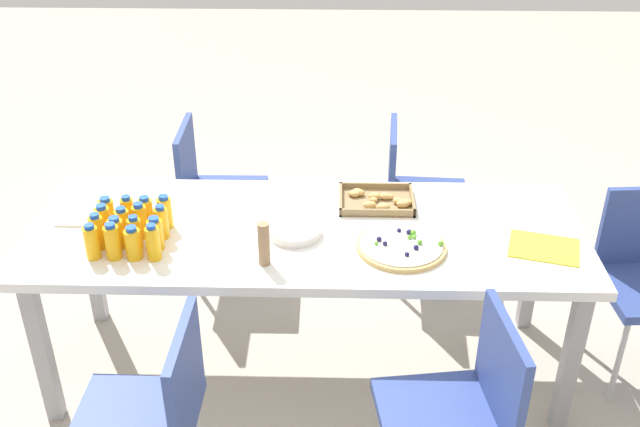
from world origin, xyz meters
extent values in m
plane|color=#B2A899|center=(0.00, 0.00, 0.00)|extent=(12.00, 12.00, 0.00)
cube|color=white|center=(0.00, 0.00, 0.71)|extent=(2.21, 0.81, 0.04)
cube|color=#99999E|center=(-1.03, -0.33, 0.34)|extent=(0.06, 0.06, 0.69)
cube|color=#99999E|center=(1.03, -0.33, 0.34)|extent=(0.06, 0.06, 0.69)
cube|color=#99999E|center=(-1.03, 0.33, 0.34)|extent=(0.06, 0.06, 0.69)
cube|color=#99999E|center=(1.03, 0.33, 0.34)|extent=(0.06, 0.06, 0.69)
cube|color=#33478C|center=(-0.54, -0.78, 0.45)|extent=(0.41, 0.41, 0.04)
cube|color=#33478C|center=(-0.35, -0.78, 0.64)|extent=(0.04, 0.38, 0.38)
cube|color=#33478C|center=(0.47, -0.75, 0.45)|extent=(0.45, 0.45, 0.04)
cube|color=#33478C|center=(0.65, -0.72, 0.64)|extent=(0.08, 0.38, 0.38)
cylinder|color=silver|center=(1.29, -0.17, 0.21)|extent=(0.02, 0.02, 0.41)
cylinder|color=silver|center=(1.27, 0.15, 0.21)|extent=(0.02, 0.02, 0.41)
cube|color=#33478C|center=(-0.44, 0.75, 0.45)|extent=(0.40, 0.40, 0.04)
cube|color=#33478C|center=(-0.63, 0.75, 0.64)|extent=(0.03, 0.38, 0.38)
cylinder|color=silver|center=(-0.29, 0.91, 0.21)|extent=(0.02, 0.02, 0.41)
cylinder|color=silver|center=(-0.28, 0.59, 0.21)|extent=(0.02, 0.02, 0.41)
cylinder|color=silver|center=(-0.61, 0.91, 0.21)|extent=(0.02, 0.02, 0.41)
cylinder|color=silver|center=(-0.60, 0.59, 0.21)|extent=(0.02, 0.02, 0.41)
cube|color=#33478C|center=(0.58, 0.75, 0.45)|extent=(0.43, 0.43, 0.04)
cube|color=#33478C|center=(0.39, 0.77, 0.64)|extent=(0.05, 0.38, 0.38)
cylinder|color=silver|center=(0.75, 0.90, 0.21)|extent=(0.02, 0.02, 0.41)
cylinder|color=silver|center=(0.72, 0.58, 0.21)|extent=(0.02, 0.02, 0.41)
cylinder|color=silver|center=(0.43, 0.92, 0.21)|extent=(0.02, 0.02, 0.41)
cylinder|color=silver|center=(0.41, 0.61, 0.21)|extent=(0.02, 0.02, 0.41)
cylinder|color=#F9AE14|center=(-0.79, -0.23, 0.79)|extent=(0.05, 0.05, 0.13)
cylinder|color=blue|center=(-0.79, -0.23, 0.86)|extent=(0.04, 0.04, 0.02)
cylinder|color=#FAAC14|center=(-0.71, -0.23, 0.79)|extent=(0.06, 0.06, 0.13)
cylinder|color=blue|center=(-0.71, -0.23, 0.87)|extent=(0.04, 0.04, 0.02)
cylinder|color=#F9AE14|center=(-0.64, -0.23, 0.79)|extent=(0.06, 0.06, 0.12)
cylinder|color=blue|center=(-0.64, -0.23, 0.85)|extent=(0.04, 0.04, 0.02)
cylinder|color=#F9AD14|center=(-0.56, -0.23, 0.79)|extent=(0.05, 0.05, 0.13)
cylinder|color=blue|center=(-0.56, -0.23, 0.87)|extent=(0.03, 0.03, 0.02)
cylinder|color=#FAAF14|center=(-0.79, -0.16, 0.79)|extent=(0.05, 0.05, 0.13)
cylinder|color=blue|center=(-0.79, -0.16, 0.87)|extent=(0.04, 0.04, 0.02)
cylinder|color=#F8AE14|center=(-0.72, -0.16, 0.79)|extent=(0.06, 0.06, 0.12)
cylinder|color=blue|center=(-0.72, -0.16, 0.85)|extent=(0.04, 0.04, 0.02)
cylinder|color=#F9AF14|center=(-0.64, -0.16, 0.79)|extent=(0.05, 0.05, 0.12)
cylinder|color=blue|center=(-0.64, -0.16, 0.86)|extent=(0.03, 0.03, 0.02)
cylinder|color=#FAAF14|center=(-0.57, -0.16, 0.79)|extent=(0.06, 0.06, 0.12)
cylinder|color=blue|center=(-0.57, -0.16, 0.86)|extent=(0.04, 0.04, 0.02)
cylinder|color=#F9AC14|center=(-0.79, -0.08, 0.79)|extent=(0.06, 0.06, 0.13)
cylinder|color=blue|center=(-0.79, -0.08, 0.86)|extent=(0.04, 0.04, 0.02)
cylinder|color=#FAAC14|center=(-0.71, -0.08, 0.79)|extent=(0.06, 0.06, 0.12)
cylinder|color=blue|center=(-0.71, -0.08, 0.85)|extent=(0.04, 0.04, 0.02)
cylinder|color=#F9AC14|center=(-0.64, -0.08, 0.79)|extent=(0.06, 0.06, 0.13)
cylinder|color=blue|center=(-0.64, -0.08, 0.87)|extent=(0.04, 0.04, 0.02)
cylinder|color=#FAAC14|center=(-0.56, -0.08, 0.79)|extent=(0.05, 0.05, 0.13)
cylinder|color=blue|center=(-0.56, -0.08, 0.86)|extent=(0.03, 0.03, 0.02)
cylinder|color=#FAAE14|center=(-0.79, -0.01, 0.79)|extent=(0.06, 0.06, 0.12)
cylinder|color=blue|center=(-0.79, -0.01, 0.85)|extent=(0.04, 0.04, 0.02)
cylinder|color=#F9AF14|center=(-0.71, 0.00, 0.79)|extent=(0.05, 0.05, 0.12)
cylinder|color=blue|center=(-0.71, 0.00, 0.86)|extent=(0.03, 0.03, 0.02)
cylinder|color=#F9AD14|center=(-0.64, -0.01, 0.79)|extent=(0.06, 0.06, 0.12)
cylinder|color=blue|center=(-0.64, -0.01, 0.86)|extent=(0.04, 0.04, 0.02)
cylinder|color=#F9AF14|center=(-0.56, 0.00, 0.79)|extent=(0.06, 0.06, 0.13)
cylinder|color=blue|center=(-0.56, 0.00, 0.86)|extent=(0.04, 0.04, 0.02)
cylinder|color=tan|center=(0.37, -0.14, 0.74)|extent=(0.34, 0.34, 0.02)
cylinder|color=white|center=(0.37, -0.14, 0.75)|extent=(0.32, 0.32, 0.01)
sphere|color=#66B238|center=(0.27, -0.15, 0.76)|extent=(0.02, 0.02, 0.02)
sphere|color=#66B238|center=(0.44, -0.14, 0.76)|extent=(0.02, 0.02, 0.02)
sphere|color=#1E1947|center=(0.42, -0.18, 0.76)|extent=(0.02, 0.02, 0.02)
sphere|color=#1E1947|center=(0.30, -0.15, 0.76)|extent=(0.02, 0.02, 0.02)
sphere|color=#1E1947|center=(0.28, -0.12, 0.76)|extent=(0.02, 0.02, 0.02)
sphere|color=#66B238|center=(0.40, -0.10, 0.76)|extent=(0.02, 0.02, 0.02)
sphere|color=#66B238|center=(0.51, -0.15, 0.76)|extent=(0.02, 0.02, 0.02)
sphere|color=#1E1947|center=(0.40, -0.07, 0.76)|extent=(0.02, 0.02, 0.02)
sphere|color=#66B238|center=(0.42, -0.10, 0.76)|extent=(0.02, 0.02, 0.02)
sphere|color=#1E1947|center=(0.38, -0.22, 0.76)|extent=(0.02, 0.02, 0.02)
sphere|color=#1E1947|center=(0.36, -0.05, 0.76)|extent=(0.02, 0.02, 0.02)
sphere|color=#66B238|center=(0.42, -0.08, 0.76)|extent=(0.02, 0.02, 0.02)
cube|color=olive|center=(0.29, 0.21, 0.73)|extent=(0.31, 0.24, 0.01)
cube|color=olive|center=(0.29, 0.10, 0.74)|extent=(0.31, 0.01, 0.03)
cube|color=olive|center=(0.29, 0.33, 0.74)|extent=(0.31, 0.01, 0.03)
cube|color=olive|center=(0.13, 0.21, 0.74)|extent=(0.01, 0.24, 0.03)
cube|color=olive|center=(0.44, 0.21, 0.74)|extent=(0.01, 0.24, 0.03)
ellipsoid|color=tan|center=(0.31, 0.14, 0.75)|extent=(0.05, 0.04, 0.03)
ellipsoid|color=tan|center=(0.34, 0.23, 0.75)|extent=(0.04, 0.03, 0.02)
ellipsoid|color=tan|center=(0.32, 0.23, 0.75)|extent=(0.05, 0.03, 0.03)
ellipsoid|color=tan|center=(0.39, 0.17, 0.75)|extent=(0.05, 0.04, 0.03)
ellipsoid|color=tan|center=(0.41, 0.18, 0.75)|extent=(0.05, 0.03, 0.03)
ellipsoid|color=tan|center=(0.19, 0.25, 0.75)|extent=(0.05, 0.03, 0.03)
ellipsoid|color=tan|center=(0.19, 0.26, 0.75)|extent=(0.05, 0.03, 0.03)
ellipsoid|color=tan|center=(0.38, 0.20, 0.75)|extent=(0.05, 0.03, 0.03)
ellipsoid|color=tan|center=(0.26, 0.15, 0.75)|extent=(0.05, 0.04, 0.03)
ellipsoid|color=tan|center=(0.27, 0.21, 0.75)|extent=(0.04, 0.03, 0.02)
ellipsoid|color=tan|center=(0.21, 0.27, 0.75)|extent=(0.05, 0.04, 0.03)
ellipsoid|color=tan|center=(0.21, 0.26, 0.75)|extent=(0.05, 0.04, 0.03)
ellipsoid|color=tan|center=(0.28, 0.23, 0.75)|extent=(0.05, 0.04, 0.03)
ellipsoid|color=tan|center=(0.32, 0.15, 0.74)|extent=(0.03, 0.02, 0.02)
cylinder|color=silver|center=(-0.04, -0.05, 0.73)|extent=(0.21, 0.21, 0.00)
cylinder|color=silver|center=(-0.04, -0.05, 0.73)|extent=(0.21, 0.21, 0.00)
cylinder|color=silver|center=(-0.04, -0.05, 0.74)|extent=(0.21, 0.21, 0.00)
cylinder|color=silver|center=(-0.04, -0.05, 0.74)|extent=(0.21, 0.21, 0.00)
cylinder|color=silver|center=(-0.04, -0.05, 0.75)|extent=(0.21, 0.21, 0.00)
cylinder|color=silver|center=(-0.04, -0.05, 0.75)|extent=(0.21, 0.21, 0.00)
cylinder|color=silver|center=(-0.04, -0.05, 0.76)|extent=(0.21, 0.21, 0.00)
cube|color=white|center=(-0.94, 0.06, 0.73)|extent=(0.15, 0.15, 0.01)
cylinder|color=#9E7A56|center=(-0.15, -0.25, 0.81)|extent=(0.04, 0.04, 0.17)
cube|color=yellow|center=(0.91, -0.12, 0.73)|extent=(0.30, 0.26, 0.01)
camera|label=1|loc=(0.12, -2.52, 2.27)|focal=41.60mm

